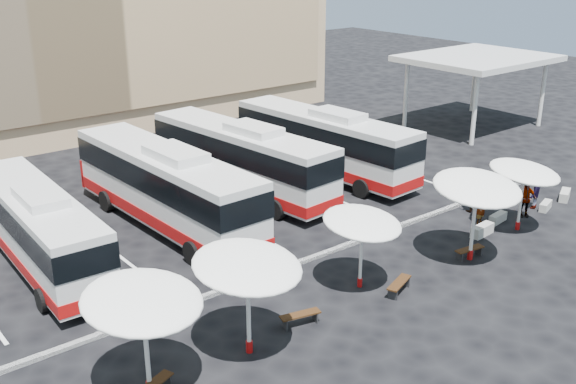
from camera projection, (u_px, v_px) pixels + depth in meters
ground at (314, 265)px, 28.33m from camera, size 120.00×120.00×0.00m
service_canopy at (478, 60)px, 48.02m from camera, size 10.00×8.00×5.20m
curb_divider at (306, 260)px, 28.67m from camera, size 34.00×0.25×0.15m
bay_lines at (211, 210)px, 34.18m from camera, size 24.15×12.00×0.01m
bus_0 at (38, 226)px, 27.65m from camera, size 2.96×11.39×3.59m
bus_1 at (166, 185)px, 31.55m from camera, size 3.29×12.95×4.09m
bus_2 at (241, 157)px, 35.97m from camera, size 3.77×12.60×3.94m
bus_3 at (324, 141)px, 38.80m from camera, size 3.53×12.60×3.95m
sunshade_0 at (142, 302)px, 19.24m from camera, size 4.55×4.58×3.68m
sunshade_1 at (247, 267)px, 21.27m from camera, size 4.59×4.62×3.71m
sunshade_2 at (362, 223)px, 25.66m from camera, size 3.82×3.85×3.20m
sunshade_3 at (477, 188)px, 27.77m from camera, size 4.42×4.45×3.83m
sunshade_4 at (525, 172)px, 30.90m from camera, size 4.25×4.27×3.36m
wood_bench_1 at (300, 316)px, 23.81m from camera, size 1.54×0.74×0.46m
wood_bench_2 at (399, 284)px, 26.02m from camera, size 1.57×0.90×0.47m
wood_bench_3 at (470, 250)px, 28.94m from camera, size 1.45×0.57×0.43m
conc_bench_0 at (482, 230)px, 31.17m from camera, size 1.37×0.56×0.50m
conc_bench_1 at (498, 218)px, 32.65m from camera, size 1.19×0.53×0.43m
conc_bench_2 at (545, 206)px, 34.17m from camera, size 1.15×0.67×0.41m
conc_bench_3 at (565, 195)px, 35.52m from camera, size 1.34×0.91×0.48m
passenger_0 at (482, 206)px, 32.20m from camera, size 0.76×0.59×1.84m
passenger_1 at (474, 194)px, 33.68m from camera, size 1.18×1.16×1.92m
passenger_2 at (525, 199)px, 33.09m from camera, size 1.17×0.98×1.87m
passenger_3 at (535, 191)px, 34.13m from camera, size 1.32×0.99×1.81m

